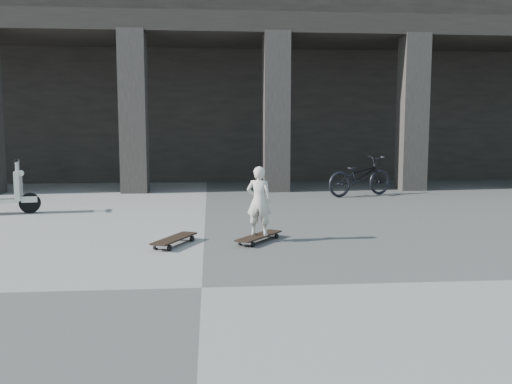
{
  "coord_description": "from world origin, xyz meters",
  "views": [
    {
      "loc": [
        0.09,
        -5.3,
        1.57
      ],
      "look_at": [
        0.77,
        2.68,
        0.65
      ],
      "focal_mm": 38.0,
      "sensor_mm": 36.0,
      "label": 1
    }
  ],
  "objects": [
    {
      "name": "ground",
      "position": [
        0.0,
        0.0,
        0.0
      ],
      "size": [
        90.0,
        90.0,
        0.0
      ],
      "primitive_type": "plane",
      "color": "#4B4A48",
      "rests_on": "ground"
    },
    {
      "name": "colonnade",
      "position": [
        -0.0,
        13.77,
        3.03
      ],
      "size": [
        28.0,
        8.82,
        6.0
      ],
      "color": "black",
      "rests_on": "ground"
    },
    {
      "name": "longboard",
      "position": [
        0.77,
        2.18,
        0.08
      ],
      "size": [
        0.74,
        0.9,
        0.1
      ],
      "rotation": [
        0.0,
        0.0,
        0.95
      ],
      "color": "black",
      "rests_on": "ground"
    },
    {
      "name": "skateboard_spare",
      "position": [
        -0.4,
        2.03,
        0.08
      ],
      "size": [
        0.6,
        0.93,
        0.11
      ],
      "rotation": [
        0.0,
        0.0,
        1.13
      ],
      "color": "black",
      "rests_on": "ground"
    },
    {
      "name": "child",
      "position": [
        0.77,
        2.18,
        0.58
      ],
      "size": [
        0.41,
        0.33,
        0.97
      ],
      "primitive_type": "imported",
      "rotation": [
        0.0,
        0.0,
        2.82
      ],
      "color": "beige",
      "rests_on": "longboard"
    },
    {
      "name": "bicycle",
      "position": [
        3.66,
        7.3,
        0.47
      ],
      "size": [
        1.9,
        1.27,
        0.94
      ],
      "primitive_type": "imported",
      "rotation": [
        0.0,
        0.0,
        1.96
      ],
      "color": "black",
      "rests_on": "ground"
    }
  ]
}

